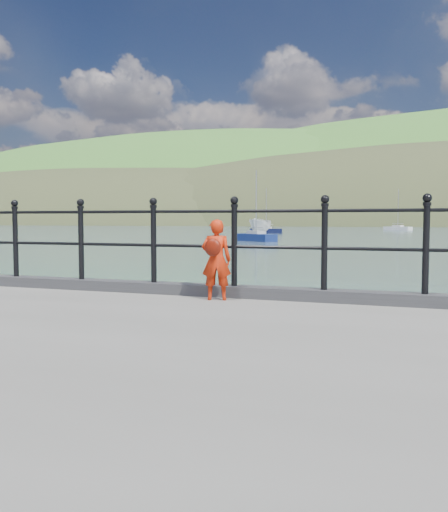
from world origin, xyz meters
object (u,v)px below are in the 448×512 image
at_px(child, 216,259).
at_px(sailboat_port, 256,238).
at_px(railing, 193,235).
at_px(sailboat_left, 266,231).
at_px(sailboat_deep, 398,229).
at_px(launch_white, 261,227).

relative_size(child, sailboat_port, 0.15).
distance_m(railing, sailboat_port, 44.00).
bearing_deg(sailboat_left, sailboat_deep, 49.48).
height_order(sailboat_deep, sailboat_port, sailboat_deep).
distance_m(railing, sailboat_deep, 101.78).
relative_size(railing, sailboat_port, 2.62).
height_order(railing, sailboat_port, sailboat_port).
bearing_deg(sailboat_port, railing, -38.92).
distance_m(launch_white, sailboat_deep, 42.40).
bearing_deg(child, sailboat_left, -91.21).
bearing_deg(sailboat_deep, sailboat_port, -68.00).
relative_size(child, sailboat_deep, 0.13).
height_order(sailboat_left, sailboat_port, sailboat_left).
xyz_separation_m(launch_white, sailboat_deep, (16.07, 39.23, -0.77)).
relative_size(sailboat_deep, sailboat_port, 1.17).
bearing_deg(sailboat_port, launch_white, 140.56).
height_order(sailboat_left, sailboat_deep, sailboat_deep).
xyz_separation_m(child, sailboat_port, (-11.98, 42.79, -1.19)).
xyz_separation_m(railing, sailboat_deep, (-0.69, 101.77, -1.48)).
height_order(railing, child, railing).
relative_size(launch_white, sailboat_deep, 0.71).
distance_m(sailboat_left, sailboat_port, 29.92).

